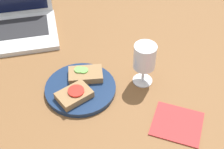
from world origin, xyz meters
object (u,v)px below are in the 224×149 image
(sandwich_with_cucumber, at_px, (85,74))
(wine_glass, at_px, (145,58))
(laptop, at_px, (9,22))
(plate, at_px, (81,89))
(sandwich_with_tomato, at_px, (74,95))
(napkin, at_px, (177,124))

(sandwich_with_cucumber, height_order, wine_glass, wine_glass)
(laptop, bearing_deg, sandwich_with_cucumber, -54.26)
(plate, distance_m, sandwich_with_tomato, 0.05)
(sandwich_with_cucumber, relative_size, wine_glass, 0.80)
(sandwich_with_cucumber, distance_m, wine_glass, 0.20)
(sandwich_with_tomato, bearing_deg, plate, 59.92)
(plate, xyz_separation_m, napkin, (0.25, -0.19, -0.01))
(plate, height_order, sandwich_with_cucumber, sandwich_with_cucumber)
(sandwich_with_tomato, xyz_separation_m, wine_glass, (0.23, 0.04, 0.07))
(laptop, bearing_deg, napkin, -50.47)
(laptop, distance_m, napkin, 0.75)
(sandwich_with_tomato, bearing_deg, napkin, -28.97)
(sandwich_with_tomato, relative_size, wine_glass, 0.83)
(wine_glass, bearing_deg, sandwich_with_cucumber, 166.53)
(sandwich_with_cucumber, distance_m, laptop, 0.42)
(plate, height_order, laptop, laptop)
(sandwich_with_tomato, bearing_deg, wine_glass, 9.48)
(wine_glass, distance_m, napkin, 0.22)
(sandwich_with_tomato, height_order, napkin, sandwich_with_tomato)
(sandwich_with_cucumber, bearing_deg, wine_glass, -13.47)
(plate, relative_size, napkin, 1.61)
(wine_glass, distance_m, laptop, 0.58)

